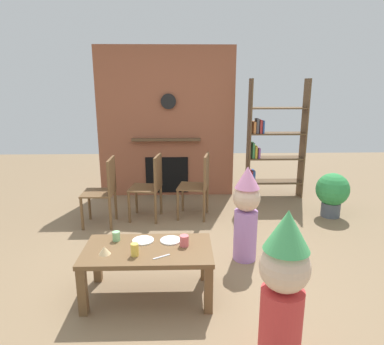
{
  "coord_description": "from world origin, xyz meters",
  "views": [
    {
      "loc": [
        0.05,
        -3.09,
        1.85
      ],
      "look_at": [
        0.15,
        0.4,
        0.94
      ],
      "focal_mm": 32.59,
      "sensor_mm": 36.0,
      "label": 1
    }
  ],
  "objects_px": {
    "bookshelf": "(272,143)",
    "dining_chair_left": "(105,188)",
    "paper_plate_rear": "(143,240)",
    "dining_chair_middle": "(151,183)",
    "paper_cup_center": "(135,250)",
    "potted_plant_tall": "(332,192)",
    "coffee_table": "(148,256)",
    "child_with_cone_hat": "(283,291)",
    "child_in_pink": "(246,211)",
    "paper_cup_near_left": "(184,241)",
    "paper_cup_near_right": "(116,236)",
    "birthday_cake_slice": "(105,250)",
    "paper_plate_front": "(171,240)",
    "dining_chair_right": "(200,182)"
  },
  "relations": [
    {
      "from": "bookshelf",
      "to": "dining_chair_right",
      "type": "relative_size",
      "value": 2.11
    },
    {
      "from": "paper_cup_center",
      "to": "paper_cup_near_right",
      "type": "bearing_deg",
      "value": 125.38
    },
    {
      "from": "bookshelf",
      "to": "dining_chair_left",
      "type": "height_order",
      "value": "bookshelf"
    },
    {
      "from": "paper_plate_rear",
      "to": "birthday_cake_slice",
      "type": "xyz_separation_m",
      "value": [
        -0.29,
        -0.24,
        0.03
      ]
    },
    {
      "from": "bookshelf",
      "to": "paper_cup_near_right",
      "type": "height_order",
      "value": "bookshelf"
    },
    {
      "from": "paper_cup_near_left",
      "to": "paper_cup_near_right",
      "type": "xyz_separation_m",
      "value": [
        -0.61,
        0.12,
        -0.01
      ]
    },
    {
      "from": "paper_plate_front",
      "to": "potted_plant_tall",
      "type": "relative_size",
      "value": 0.3
    },
    {
      "from": "dining_chair_middle",
      "to": "dining_chair_right",
      "type": "distance_m",
      "value": 0.66
    },
    {
      "from": "paper_cup_center",
      "to": "potted_plant_tall",
      "type": "distance_m",
      "value": 3.17
    },
    {
      "from": "coffee_table",
      "to": "paper_cup_center",
      "type": "relative_size",
      "value": 10.39
    },
    {
      "from": "potted_plant_tall",
      "to": "paper_cup_near_left",
      "type": "bearing_deg",
      "value": -139.35
    },
    {
      "from": "paper_cup_near_right",
      "to": "paper_cup_center",
      "type": "xyz_separation_m",
      "value": [
        0.2,
        -0.29,
        0.01
      ]
    },
    {
      "from": "birthday_cake_slice",
      "to": "child_in_pink",
      "type": "bearing_deg",
      "value": 29.09
    },
    {
      "from": "paper_plate_front",
      "to": "dining_chair_middle",
      "type": "bearing_deg",
      "value": 100.6
    },
    {
      "from": "paper_cup_near_right",
      "to": "dining_chair_middle",
      "type": "height_order",
      "value": "dining_chair_middle"
    },
    {
      "from": "paper_cup_near_right",
      "to": "paper_plate_rear",
      "type": "relative_size",
      "value": 0.44
    },
    {
      "from": "paper_cup_near_left",
      "to": "paper_plate_front",
      "type": "bearing_deg",
      "value": 140.84
    },
    {
      "from": "paper_plate_rear",
      "to": "dining_chair_middle",
      "type": "xyz_separation_m",
      "value": [
        -0.06,
        1.66,
        0.05
      ]
    },
    {
      "from": "paper_plate_front",
      "to": "dining_chair_left",
      "type": "bearing_deg",
      "value": 121.3
    },
    {
      "from": "paper_cup_near_right",
      "to": "paper_cup_center",
      "type": "height_order",
      "value": "paper_cup_center"
    },
    {
      "from": "birthday_cake_slice",
      "to": "paper_plate_rear",
      "type": "bearing_deg",
      "value": 39.07
    },
    {
      "from": "paper_cup_center",
      "to": "dining_chair_middle",
      "type": "bearing_deg",
      "value": 90.76
    },
    {
      "from": "paper_cup_near_right",
      "to": "paper_plate_rear",
      "type": "xyz_separation_m",
      "value": [
        0.24,
        -0.02,
        -0.04
      ]
    },
    {
      "from": "bookshelf",
      "to": "child_with_cone_hat",
      "type": "xyz_separation_m",
      "value": [
        -0.82,
        -3.61,
        -0.3
      ]
    },
    {
      "from": "paper_cup_center",
      "to": "potted_plant_tall",
      "type": "height_order",
      "value": "potted_plant_tall"
    },
    {
      "from": "potted_plant_tall",
      "to": "child_with_cone_hat",
      "type": "bearing_deg",
      "value": -118.68
    },
    {
      "from": "dining_chair_right",
      "to": "potted_plant_tall",
      "type": "xyz_separation_m",
      "value": [
        1.86,
        -0.03,
        -0.15
      ]
    },
    {
      "from": "paper_cup_near_right",
      "to": "child_with_cone_hat",
      "type": "height_order",
      "value": "child_with_cone_hat"
    },
    {
      "from": "dining_chair_left",
      "to": "coffee_table",
      "type": "bearing_deg",
      "value": 113.93
    },
    {
      "from": "dining_chair_middle",
      "to": "birthday_cake_slice",
      "type": "bearing_deg",
      "value": 91.27
    },
    {
      "from": "child_with_cone_hat",
      "to": "child_in_pink",
      "type": "distance_m",
      "value": 1.51
    },
    {
      "from": "paper_cup_near_right",
      "to": "birthday_cake_slice",
      "type": "distance_m",
      "value": 0.26
    },
    {
      "from": "dining_chair_left",
      "to": "child_with_cone_hat",
      "type": "bearing_deg",
      "value": 123.52
    },
    {
      "from": "child_with_cone_hat",
      "to": "child_in_pink",
      "type": "xyz_separation_m",
      "value": [
        0.04,
        1.51,
        -0.06
      ]
    },
    {
      "from": "child_with_cone_hat",
      "to": "bookshelf",
      "type": "bearing_deg",
      "value": -59.38
    },
    {
      "from": "paper_cup_near_left",
      "to": "dining_chair_left",
      "type": "bearing_deg",
      "value": 122.9
    },
    {
      "from": "paper_plate_rear",
      "to": "dining_chair_right",
      "type": "bearing_deg",
      "value": 70.83
    },
    {
      "from": "child_with_cone_hat",
      "to": "dining_chair_left",
      "type": "relative_size",
      "value": 1.25
    },
    {
      "from": "dining_chair_left",
      "to": "paper_cup_near_left",
      "type": "bearing_deg",
      "value": 123.25
    },
    {
      "from": "paper_plate_rear",
      "to": "bookshelf",
      "type": "bearing_deg",
      "value": 55.36
    },
    {
      "from": "coffee_table",
      "to": "child_with_cone_hat",
      "type": "height_order",
      "value": "child_with_cone_hat"
    },
    {
      "from": "paper_cup_near_left",
      "to": "paper_plate_rear",
      "type": "height_order",
      "value": "paper_cup_near_left"
    },
    {
      "from": "bookshelf",
      "to": "paper_plate_rear",
      "type": "xyz_separation_m",
      "value": [
        -1.79,
        -2.6,
        -0.44
      ]
    },
    {
      "from": "paper_cup_center",
      "to": "potted_plant_tall",
      "type": "relative_size",
      "value": 0.17
    },
    {
      "from": "paper_cup_near_left",
      "to": "paper_cup_center",
      "type": "relative_size",
      "value": 0.9
    },
    {
      "from": "paper_plate_rear",
      "to": "dining_chair_middle",
      "type": "height_order",
      "value": "dining_chair_middle"
    },
    {
      "from": "paper_cup_near_right",
      "to": "potted_plant_tall",
      "type": "bearing_deg",
      "value": 31.72
    },
    {
      "from": "paper_cup_center",
      "to": "dining_chair_left",
      "type": "bearing_deg",
      "value": 109.39
    },
    {
      "from": "paper_plate_rear",
      "to": "dining_chair_right",
      "type": "height_order",
      "value": "dining_chair_right"
    },
    {
      "from": "paper_cup_near_left",
      "to": "child_with_cone_hat",
      "type": "height_order",
      "value": "child_with_cone_hat"
    }
  ]
}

